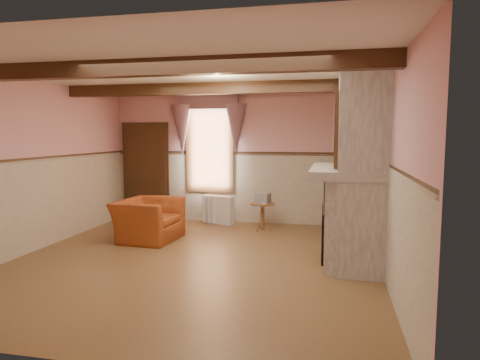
% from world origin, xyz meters
% --- Properties ---
extents(floor, '(5.50, 6.00, 0.01)m').
position_xyz_m(floor, '(0.00, 0.00, 0.00)').
color(floor, brown).
rests_on(floor, ground).
extents(ceiling, '(5.50, 6.00, 0.01)m').
position_xyz_m(ceiling, '(0.00, 0.00, 2.80)').
color(ceiling, silver).
rests_on(ceiling, wall_back).
extents(wall_back, '(5.50, 0.02, 2.80)m').
position_xyz_m(wall_back, '(0.00, 3.00, 1.40)').
color(wall_back, pink).
rests_on(wall_back, floor).
extents(wall_front, '(5.50, 0.02, 2.80)m').
position_xyz_m(wall_front, '(0.00, -3.00, 1.40)').
color(wall_front, pink).
rests_on(wall_front, floor).
extents(wall_left, '(0.02, 6.00, 2.80)m').
position_xyz_m(wall_left, '(-2.75, 0.00, 1.40)').
color(wall_left, pink).
rests_on(wall_left, floor).
extents(wall_right, '(0.02, 6.00, 2.80)m').
position_xyz_m(wall_right, '(2.75, 0.00, 1.40)').
color(wall_right, pink).
rests_on(wall_right, floor).
extents(wainscot, '(5.50, 6.00, 1.50)m').
position_xyz_m(wainscot, '(0.00, 0.00, 0.75)').
color(wainscot, beige).
rests_on(wainscot, floor).
extents(chair_rail, '(5.50, 6.00, 0.08)m').
position_xyz_m(chair_rail, '(0.00, 0.00, 1.50)').
color(chair_rail, black).
rests_on(chair_rail, wainscot).
extents(firebox, '(0.20, 0.95, 0.90)m').
position_xyz_m(firebox, '(2.00, 0.60, 0.45)').
color(firebox, black).
rests_on(firebox, floor).
extents(armchair, '(1.08, 1.21, 0.74)m').
position_xyz_m(armchair, '(-1.21, 1.05, 0.37)').
color(armchair, '#994219').
rests_on(armchair, floor).
extents(side_table, '(0.50, 0.50, 0.55)m').
position_xyz_m(side_table, '(0.69, 2.27, 0.28)').
color(side_table, brown).
rests_on(side_table, floor).
extents(book_stack, '(0.30, 0.35, 0.20)m').
position_xyz_m(book_stack, '(0.69, 2.29, 0.65)').
color(book_stack, '#B7AD8C').
rests_on(book_stack, side_table).
extents(radiator, '(0.72, 0.38, 0.60)m').
position_xyz_m(radiator, '(-0.34, 2.70, 0.30)').
color(radiator, white).
rests_on(radiator, floor).
extents(bowl, '(0.37, 0.37, 0.09)m').
position_xyz_m(bowl, '(2.24, 0.79, 1.47)').
color(bowl, brown).
rests_on(bowl, mantel).
extents(mantel_clock, '(0.14, 0.24, 0.20)m').
position_xyz_m(mantel_clock, '(2.24, 1.40, 1.52)').
color(mantel_clock, '#321B0E').
rests_on(mantel_clock, mantel).
extents(oil_lamp, '(0.11, 0.11, 0.28)m').
position_xyz_m(oil_lamp, '(2.24, 1.14, 1.56)').
color(oil_lamp, '#B48D32').
rests_on(oil_lamp, mantel).
extents(candle_red, '(0.06, 0.06, 0.16)m').
position_xyz_m(candle_red, '(2.24, 0.09, 1.50)').
color(candle_red, maroon).
rests_on(candle_red, mantel).
extents(jar_yellow, '(0.06, 0.06, 0.12)m').
position_xyz_m(jar_yellow, '(2.24, 0.07, 1.48)').
color(jar_yellow, yellow).
rests_on(jar_yellow, mantel).
extents(fireplace, '(0.85, 2.00, 2.80)m').
position_xyz_m(fireplace, '(2.42, 0.60, 1.40)').
color(fireplace, gray).
rests_on(fireplace, floor).
extents(mantel, '(1.05, 2.05, 0.12)m').
position_xyz_m(mantel, '(2.24, 0.60, 1.36)').
color(mantel, gray).
rests_on(mantel, fireplace).
extents(overmantel_mirror, '(0.06, 1.44, 1.04)m').
position_xyz_m(overmantel_mirror, '(2.06, 0.60, 1.97)').
color(overmantel_mirror, silver).
rests_on(overmantel_mirror, fireplace).
extents(door, '(1.10, 0.10, 2.10)m').
position_xyz_m(door, '(-2.10, 2.94, 1.05)').
color(door, black).
rests_on(door, floor).
extents(window, '(1.06, 0.08, 2.02)m').
position_xyz_m(window, '(-0.60, 2.97, 1.65)').
color(window, white).
rests_on(window, wall_back).
extents(window_drapes, '(1.30, 0.14, 1.40)m').
position_xyz_m(window_drapes, '(-0.60, 2.88, 2.25)').
color(window_drapes, gray).
rests_on(window_drapes, wall_back).
extents(ceiling_beam_front, '(5.50, 0.18, 0.20)m').
position_xyz_m(ceiling_beam_front, '(0.00, -1.20, 2.70)').
color(ceiling_beam_front, black).
rests_on(ceiling_beam_front, ceiling).
extents(ceiling_beam_back, '(5.50, 0.18, 0.20)m').
position_xyz_m(ceiling_beam_back, '(0.00, 1.20, 2.70)').
color(ceiling_beam_back, black).
rests_on(ceiling_beam_back, ceiling).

